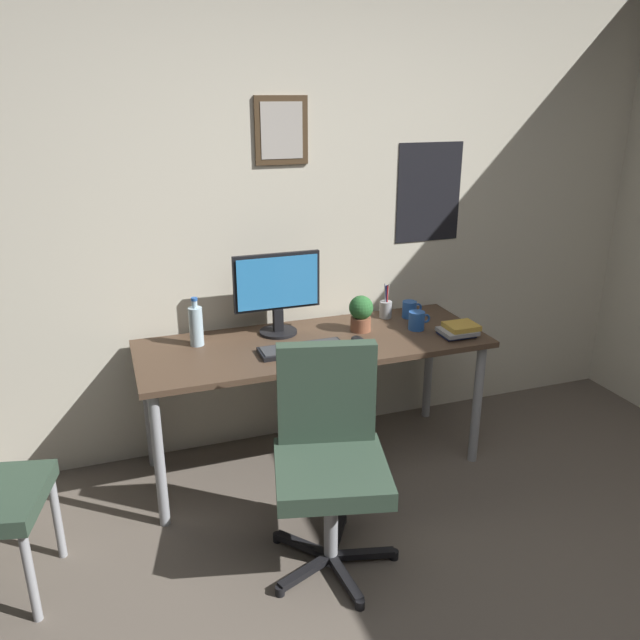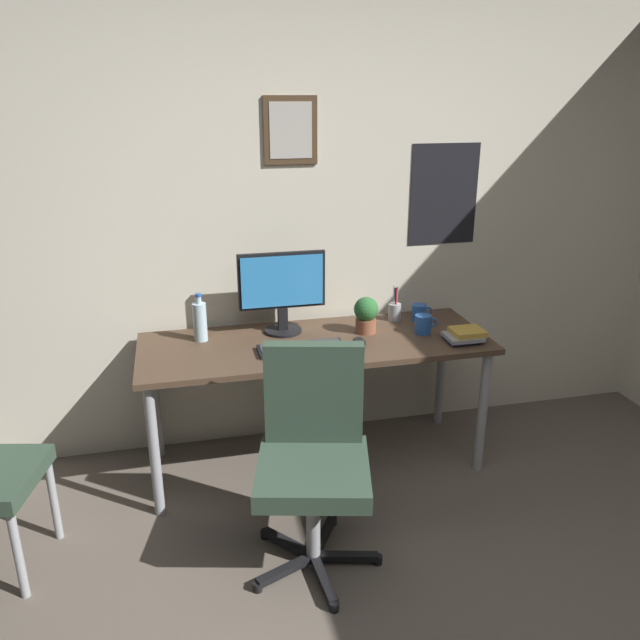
{
  "view_description": "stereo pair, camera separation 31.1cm",
  "coord_description": "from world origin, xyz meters",
  "px_view_note": "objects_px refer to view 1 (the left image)",
  "views": [
    {
      "loc": [
        -1.07,
        -1.12,
        1.93
      ],
      "look_at": [
        -0.1,
        1.64,
        0.87
      ],
      "focal_mm": 35.43,
      "sensor_mm": 36.0,
      "label": 1
    },
    {
      "loc": [
        -0.77,
        -1.21,
        1.93
      ],
      "look_at": [
        -0.1,
        1.64,
        0.87
      ],
      "focal_mm": 35.43,
      "sensor_mm": 36.0,
      "label": 2
    }
  ],
  "objects_px": {
    "coffee_mug_near": "(410,309)",
    "pen_cup": "(386,308)",
    "computer_mouse": "(358,340)",
    "book_stack_left": "(459,330)",
    "coffee_mug_far": "(417,320)",
    "water_bottle": "(196,325)",
    "potted_plant": "(361,312)",
    "office_chair": "(329,448)",
    "monitor": "(277,290)",
    "keyboard": "(302,349)"
  },
  "relations": [
    {
      "from": "coffee_mug_near",
      "to": "pen_cup",
      "type": "bearing_deg",
      "value": 161.67
    },
    {
      "from": "potted_plant",
      "to": "coffee_mug_near",
      "type": "bearing_deg",
      "value": 16.55
    },
    {
      "from": "computer_mouse",
      "to": "coffee_mug_far",
      "type": "height_order",
      "value": "coffee_mug_far"
    },
    {
      "from": "monitor",
      "to": "pen_cup",
      "type": "distance_m",
      "value": 0.67
    },
    {
      "from": "coffee_mug_far",
      "to": "potted_plant",
      "type": "bearing_deg",
      "value": 164.03
    },
    {
      "from": "office_chair",
      "to": "coffee_mug_far",
      "type": "xyz_separation_m",
      "value": [
        0.75,
        0.68,
        0.24
      ]
    },
    {
      "from": "coffee_mug_far",
      "to": "potted_plant",
      "type": "xyz_separation_m",
      "value": [
        -0.29,
        0.08,
        0.05
      ]
    },
    {
      "from": "monitor",
      "to": "computer_mouse",
      "type": "bearing_deg",
      "value": -39.33
    },
    {
      "from": "office_chair",
      "to": "computer_mouse",
      "type": "xyz_separation_m",
      "value": [
        0.37,
        0.6,
        0.21
      ]
    },
    {
      "from": "coffee_mug_near",
      "to": "coffee_mug_far",
      "type": "height_order",
      "value": "coffee_mug_far"
    },
    {
      "from": "monitor",
      "to": "coffee_mug_near",
      "type": "height_order",
      "value": "monitor"
    },
    {
      "from": "monitor",
      "to": "pen_cup",
      "type": "height_order",
      "value": "monitor"
    },
    {
      "from": "keyboard",
      "to": "coffee_mug_far",
      "type": "height_order",
      "value": "coffee_mug_far"
    },
    {
      "from": "coffee_mug_far",
      "to": "pen_cup",
      "type": "height_order",
      "value": "pen_cup"
    },
    {
      "from": "keyboard",
      "to": "office_chair",
      "type": "bearing_deg",
      "value": -97.08
    },
    {
      "from": "potted_plant",
      "to": "pen_cup",
      "type": "height_order",
      "value": "pen_cup"
    },
    {
      "from": "keyboard",
      "to": "water_bottle",
      "type": "xyz_separation_m",
      "value": [
        -0.48,
        0.26,
        0.09
      ]
    },
    {
      "from": "computer_mouse",
      "to": "pen_cup",
      "type": "height_order",
      "value": "pen_cup"
    },
    {
      "from": "computer_mouse",
      "to": "water_bottle",
      "type": "bearing_deg",
      "value": 161.83
    },
    {
      "from": "water_bottle",
      "to": "book_stack_left",
      "type": "distance_m",
      "value": 1.36
    },
    {
      "from": "pen_cup",
      "to": "office_chair",
      "type": "bearing_deg",
      "value": -126.48
    },
    {
      "from": "monitor",
      "to": "book_stack_left",
      "type": "height_order",
      "value": "monitor"
    },
    {
      "from": "computer_mouse",
      "to": "book_stack_left",
      "type": "relative_size",
      "value": 0.56
    },
    {
      "from": "coffee_mug_near",
      "to": "coffee_mug_far",
      "type": "distance_m",
      "value": 0.19
    },
    {
      "from": "water_bottle",
      "to": "book_stack_left",
      "type": "height_order",
      "value": "water_bottle"
    },
    {
      "from": "office_chair",
      "to": "book_stack_left",
      "type": "xyz_separation_m",
      "value": [
        0.92,
        0.52,
        0.23
      ]
    },
    {
      "from": "coffee_mug_far",
      "to": "pen_cup",
      "type": "xyz_separation_m",
      "value": [
        -0.08,
        0.23,
        0.0
      ]
    },
    {
      "from": "computer_mouse",
      "to": "pen_cup",
      "type": "bearing_deg",
      "value": 46.52
    },
    {
      "from": "computer_mouse",
      "to": "potted_plant",
      "type": "relative_size",
      "value": 0.56
    },
    {
      "from": "keyboard",
      "to": "pen_cup",
      "type": "xyz_separation_m",
      "value": [
        0.6,
        0.32,
        0.04
      ]
    },
    {
      "from": "keyboard",
      "to": "computer_mouse",
      "type": "bearing_deg",
      "value": 0.17
    },
    {
      "from": "book_stack_left",
      "to": "pen_cup",
      "type": "bearing_deg",
      "value": 121.58
    },
    {
      "from": "coffee_mug_near",
      "to": "water_bottle",
      "type": "bearing_deg",
      "value": -179.08
    },
    {
      "from": "office_chair",
      "to": "potted_plant",
      "type": "xyz_separation_m",
      "value": [
        0.46,
        0.77,
        0.3
      ]
    },
    {
      "from": "coffee_mug_near",
      "to": "pen_cup",
      "type": "distance_m",
      "value": 0.14
    },
    {
      "from": "potted_plant",
      "to": "pen_cup",
      "type": "relative_size",
      "value": 0.98
    },
    {
      "from": "potted_plant",
      "to": "pen_cup",
      "type": "distance_m",
      "value": 0.27
    },
    {
      "from": "computer_mouse",
      "to": "book_stack_left",
      "type": "bearing_deg",
      "value": -7.67
    },
    {
      "from": "water_bottle",
      "to": "potted_plant",
      "type": "height_order",
      "value": "water_bottle"
    },
    {
      "from": "keyboard",
      "to": "coffee_mug_far",
      "type": "xyz_separation_m",
      "value": [
        0.68,
        0.09,
        0.04
      ]
    },
    {
      "from": "water_bottle",
      "to": "coffee_mug_far",
      "type": "relative_size",
      "value": 2.02
    },
    {
      "from": "office_chair",
      "to": "pen_cup",
      "type": "bearing_deg",
      "value": 53.52
    },
    {
      "from": "office_chair",
      "to": "potted_plant",
      "type": "distance_m",
      "value": 0.94
    },
    {
      "from": "office_chair",
      "to": "pen_cup",
      "type": "height_order",
      "value": "office_chair"
    },
    {
      "from": "pen_cup",
      "to": "coffee_mug_near",
      "type": "bearing_deg",
      "value": -18.33
    },
    {
      "from": "office_chair",
      "to": "water_bottle",
      "type": "distance_m",
      "value": 0.99
    },
    {
      "from": "coffee_mug_far",
      "to": "water_bottle",
      "type": "bearing_deg",
      "value": 171.77
    },
    {
      "from": "computer_mouse",
      "to": "coffee_mug_near",
      "type": "relative_size",
      "value": 0.92
    },
    {
      "from": "potted_plant",
      "to": "pen_cup",
      "type": "bearing_deg",
      "value": 34.11
    },
    {
      "from": "office_chair",
      "to": "monitor",
      "type": "distance_m",
      "value": 0.98
    }
  ]
}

